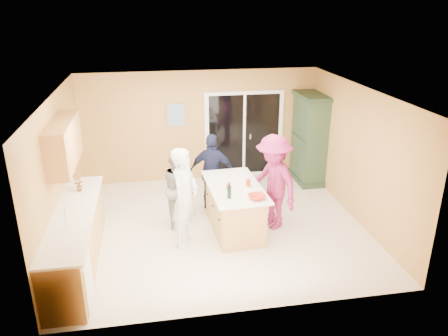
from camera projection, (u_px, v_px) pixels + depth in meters
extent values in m
plane|color=silver|center=(217.00, 226.00, 8.42)|extent=(5.50, 5.50, 0.00)
cube|color=white|center=(216.00, 92.00, 7.48)|extent=(5.50, 5.00, 0.10)
cube|color=#F2C663|center=(200.00, 126.00, 10.25)|extent=(5.50, 0.10, 2.60)
cube|color=#F2C663|center=(247.00, 229.00, 5.65)|extent=(5.50, 0.10, 2.60)
cube|color=#F2C663|center=(59.00, 172.00, 7.51)|extent=(0.10, 5.00, 2.60)
cube|color=#F2C663|center=(358.00, 154.00, 8.39)|extent=(0.10, 5.00, 2.60)
cube|color=tan|center=(76.00, 240.00, 7.04)|extent=(0.60, 3.00, 0.90)
cube|color=white|center=(66.00, 284.00, 6.04)|extent=(0.62, 0.60, 0.72)
cube|color=silver|center=(73.00, 214.00, 6.87)|extent=(0.65, 3.05, 0.04)
cylinder|color=silver|center=(66.00, 219.00, 6.35)|extent=(0.02, 0.02, 0.30)
cube|color=tan|center=(64.00, 144.00, 7.15)|extent=(0.35, 1.60, 0.75)
cube|color=white|center=(244.00, 135.00, 10.48)|extent=(1.90, 0.05, 2.10)
cube|color=black|center=(244.00, 135.00, 10.46)|extent=(1.70, 0.03, 1.94)
cube|color=white|center=(244.00, 135.00, 10.46)|extent=(0.06, 0.04, 1.94)
cube|color=silver|center=(250.00, 137.00, 10.49)|extent=(0.02, 0.03, 0.12)
cube|color=tan|center=(176.00, 115.00, 10.03)|extent=(0.46, 0.03, 0.56)
cube|color=teal|center=(176.00, 115.00, 10.02)|extent=(0.38, 0.02, 0.48)
cube|color=tan|center=(234.00, 209.00, 8.12)|extent=(0.86, 1.57, 0.87)
cube|color=silver|center=(234.00, 187.00, 7.95)|extent=(1.02, 1.77, 0.04)
cube|color=black|center=(234.00, 227.00, 8.26)|extent=(0.78, 1.49, 0.10)
cube|color=#233925|center=(306.00, 177.00, 10.54)|extent=(0.58, 1.10, 0.12)
cube|color=#304832|center=(309.00, 139.00, 10.19)|extent=(0.52, 1.04, 1.95)
cube|color=#233925|center=(312.00, 96.00, 9.82)|extent=(0.60, 1.14, 0.08)
imported|color=silver|center=(185.00, 198.00, 7.50)|extent=(0.71, 0.78, 1.79)
imported|color=#A5A5A8|center=(179.00, 188.00, 8.28)|extent=(0.58, 0.74, 1.49)
imported|color=#161A31|center=(212.00, 172.00, 8.89)|extent=(1.01, 0.66, 1.59)
imported|color=#9A2155|center=(273.00, 182.00, 8.10)|extent=(1.10, 1.35, 1.82)
imported|color=#AF2813|center=(257.00, 197.00, 7.42)|extent=(0.33, 0.33, 0.07)
imported|color=#AC1711|center=(78.00, 182.00, 7.59)|extent=(0.18, 0.12, 0.33)
cylinder|color=#AF2813|center=(248.00, 183.00, 7.92)|extent=(0.09, 0.09, 0.12)
cylinder|color=#AF2813|center=(229.00, 187.00, 7.75)|extent=(0.09, 0.09, 0.11)
cylinder|color=black|center=(229.00, 192.00, 7.42)|extent=(0.07, 0.07, 0.22)
cylinder|color=black|center=(229.00, 184.00, 7.36)|extent=(0.03, 0.03, 0.08)
cylinder|color=silver|center=(245.00, 179.00, 8.23)|extent=(0.28, 0.28, 0.02)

